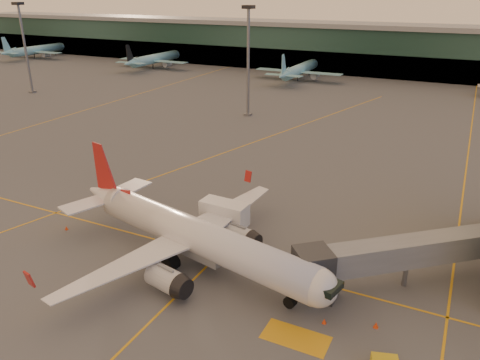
% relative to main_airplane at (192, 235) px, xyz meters
% --- Properties ---
extents(ground, '(600.00, 600.00, 0.00)m').
position_rel_main_airplane_xyz_m(ground, '(-3.20, -2.46, -3.60)').
color(ground, '#4C4F54').
rests_on(ground, ground).
extents(taxi_markings, '(100.12, 173.00, 0.01)m').
position_rel_main_airplane_xyz_m(taxi_markings, '(-10.52, 42.03, -3.60)').
color(taxi_markings, gold).
rests_on(taxi_markings, ground).
extents(terminal, '(400.00, 20.00, 17.60)m').
position_rel_main_airplane_xyz_m(terminal, '(-3.20, 139.33, 5.16)').
color(terminal, '#19382D').
rests_on(terminal, ground).
extents(mast_west_far, '(2.40, 2.40, 25.60)m').
position_rel_main_airplane_xyz_m(mast_west_far, '(-93.20, 59.54, 11.26)').
color(mast_west_far, slate).
rests_on(mast_west_far, ground).
extents(mast_west_near, '(2.40, 2.40, 25.60)m').
position_rel_main_airplane_xyz_m(mast_west_near, '(-23.20, 63.54, 11.26)').
color(mast_west_near, slate).
rests_on(mast_west_near, ground).
extents(distant_aircraft_row, '(290.00, 34.00, 13.00)m').
position_rel_main_airplane_xyz_m(distant_aircraft_row, '(-24.20, 115.54, -3.60)').
color(distant_aircraft_row, '#81CBD9').
rests_on(distant_aircraft_row, ground).
extents(main_airplane, '(36.43, 33.13, 11.09)m').
position_rel_main_airplane_xyz_m(main_airplane, '(0.00, 0.00, 0.00)').
color(main_airplane, white).
rests_on(main_airplane, ground).
extents(jet_bridge, '(21.18, 18.65, 5.61)m').
position_rel_main_airplane_xyz_m(jet_bridge, '(23.31, 7.13, 0.23)').
color(jet_bridge, slate).
rests_on(jet_bridge, ground).
extents(catering_truck, '(6.06, 2.95, 4.62)m').
position_rel_main_airplane_xyz_m(catering_truck, '(0.30, 7.31, -0.98)').
color(catering_truck, '#9D3916').
rests_on(catering_truck, ground).
extents(pushback_tug, '(3.97, 3.11, 1.81)m').
position_rel_main_airplane_xyz_m(pushback_tug, '(13.59, 6.79, -2.87)').
color(pushback_tug, black).
rests_on(pushback_tug, ground).
extents(cone_nose, '(0.47, 0.47, 0.60)m').
position_rel_main_airplane_xyz_m(cone_nose, '(20.96, -1.91, -3.31)').
color(cone_nose, '#F33F0C').
rests_on(cone_nose, ground).
extents(cone_tail, '(0.40, 0.40, 0.51)m').
position_rel_main_airplane_xyz_m(cone_tail, '(-18.92, -0.44, -3.36)').
color(cone_tail, '#F33F0C').
rests_on(cone_tail, ground).
extents(cone_fwd, '(0.41, 0.41, 0.52)m').
position_rel_main_airplane_xyz_m(cone_fwd, '(16.51, -3.45, -3.35)').
color(cone_fwd, '#F33F0C').
rests_on(cone_fwd, ground).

